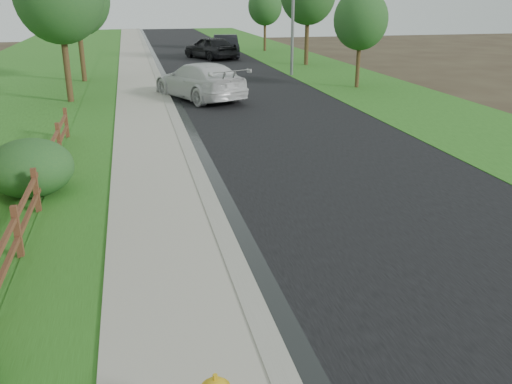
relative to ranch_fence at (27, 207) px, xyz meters
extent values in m
cube|color=black|center=(8.20, 28.60, -0.61)|extent=(8.00, 90.00, 0.02)
cube|color=gray|center=(4.00, 28.60, -0.56)|extent=(0.40, 90.00, 0.12)
cube|color=black|center=(4.35, 28.60, -0.60)|extent=(0.50, 90.00, 0.00)
cube|color=#A39A8E|center=(2.70, 28.60, -0.57)|extent=(2.20, 90.00, 0.10)
cube|color=#265418|center=(0.80, 28.60, -0.59)|extent=(1.60, 90.00, 0.06)
cube|color=#265418|center=(-4.40, 28.60, -0.60)|extent=(9.00, 90.00, 0.04)
cube|color=#265418|center=(15.10, 28.60, -0.60)|extent=(6.00, 90.00, 0.04)
cube|color=#492C18|center=(0.00, -1.20, -0.07)|extent=(0.12, 0.12, 1.10)
cube|color=#492C18|center=(0.00, 1.20, -0.07)|extent=(0.12, 0.12, 1.10)
cube|color=#492C18|center=(0.00, 3.60, -0.07)|extent=(0.12, 0.12, 1.10)
cube|color=#492C18|center=(0.00, 6.00, -0.07)|extent=(0.12, 0.12, 1.10)
cube|color=#492C18|center=(0.00, 8.40, -0.07)|extent=(0.12, 0.12, 1.10)
cube|color=#492C18|center=(0.00, -2.40, -0.17)|extent=(0.08, 2.35, 0.10)
cube|color=#492C18|center=(0.00, -2.40, 0.23)|extent=(0.08, 2.35, 0.10)
cube|color=#492C18|center=(0.00, 0.00, -0.17)|extent=(0.08, 2.35, 0.10)
cube|color=#492C18|center=(0.00, 0.00, 0.23)|extent=(0.08, 2.35, 0.10)
cube|color=#492C18|center=(0.00, 2.40, -0.17)|extent=(0.08, 2.35, 0.10)
cube|color=#492C18|center=(0.00, 2.40, 0.23)|extent=(0.08, 2.35, 0.10)
cube|color=#492C18|center=(0.00, 4.80, -0.17)|extent=(0.08, 2.35, 0.10)
cube|color=#492C18|center=(0.00, 4.80, 0.23)|extent=(0.08, 2.35, 0.10)
cube|color=#492C18|center=(0.00, 7.20, -0.17)|extent=(0.08, 2.35, 0.10)
cube|color=#492C18|center=(0.00, 7.20, 0.23)|extent=(0.08, 2.35, 0.10)
cylinder|color=gold|center=(3.00, -6.54, 0.23)|extent=(0.06, 0.06, 0.08)
imported|color=silver|center=(5.60, 15.06, 0.27)|extent=(4.53, 6.48, 1.74)
imported|color=black|center=(8.66, 32.32, 0.29)|extent=(4.07, 5.59, 1.77)
imported|color=black|center=(10.07, 33.15, 0.28)|extent=(2.43, 5.48, 1.75)
ellipsoid|color=#1A4A22|center=(-0.30, 2.52, 0.11)|extent=(2.66, 2.66, 1.46)
cylinder|color=#382317|center=(-0.52, 15.63, 1.50)|extent=(0.29, 0.29, 4.24)
cylinder|color=#382317|center=(14.44, 16.52, 0.95)|extent=(0.22, 0.22, 3.14)
ellipsoid|color=#1A4A22|center=(14.44, 16.52, 2.97)|extent=(2.87, 2.87, 3.16)
cylinder|color=#382317|center=(-0.30, 22.17, 1.41)|extent=(0.28, 0.28, 4.05)
cylinder|color=#382317|center=(14.87, 26.88, 1.53)|extent=(0.30, 0.30, 4.30)
cylinder|color=#382317|center=(14.41, 37.56, 1.07)|extent=(0.23, 0.23, 3.38)
ellipsoid|color=#1A4A22|center=(14.41, 37.56, 3.24)|extent=(2.98, 2.98, 3.28)
camera|label=1|loc=(2.33, -11.44, 4.22)|focal=38.00mm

